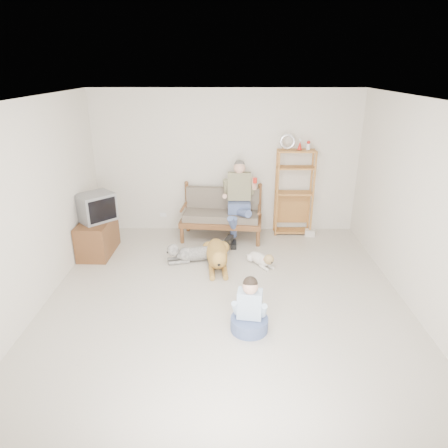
{
  "coord_description": "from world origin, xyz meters",
  "views": [
    {
      "loc": [
        0.02,
        -4.69,
        3.07
      ],
      "look_at": [
        -0.03,
        1.0,
        0.8
      ],
      "focal_mm": 32.0,
      "sensor_mm": 36.0,
      "label": 1
    }
  ],
  "objects_px": {
    "tv_stand": "(97,237)",
    "golden_retriever": "(217,255)",
    "loveseat": "(221,213)",
    "etagere": "(294,192)"
  },
  "relations": [
    {
      "from": "loveseat",
      "to": "golden_retriever",
      "type": "xyz_separation_m",
      "value": [
        -0.05,
        -1.16,
        -0.31
      ]
    },
    {
      "from": "etagere",
      "to": "loveseat",
      "type": "bearing_deg",
      "value": -171.82
    },
    {
      "from": "golden_retriever",
      "to": "loveseat",
      "type": "bearing_deg",
      "value": 82.79
    },
    {
      "from": "tv_stand",
      "to": "golden_retriever",
      "type": "height_order",
      "value": "tv_stand"
    },
    {
      "from": "loveseat",
      "to": "tv_stand",
      "type": "height_order",
      "value": "loveseat"
    },
    {
      "from": "loveseat",
      "to": "golden_retriever",
      "type": "distance_m",
      "value": 1.2
    },
    {
      "from": "loveseat",
      "to": "golden_retriever",
      "type": "height_order",
      "value": "loveseat"
    },
    {
      "from": "tv_stand",
      "to": "golden_retriever",
      "type": "relative_size",
      "value": 0.64
    },
    {
      "from": "etagere",
      "to": "golden_retriever",
      "type": "height_order",
      "value": "etagere"
    },
    {
      "from": "etagere",
      "to": "golden_retriever",
      "type": "distance_m",
      "value": 2.08
    }
  ]
}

